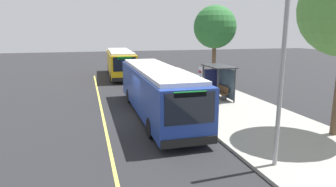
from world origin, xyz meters
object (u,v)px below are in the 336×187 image
at_px(waiting_bench, 221,92).
at_px(route_sign_post, 200,83).
at_px(transit_bus_main, 156,89).
at_px(pedestrian_commuter, 198,94).
at_px(transit_bus_second, 120,62).

distance_m(waiting_bench, route_sign_post, 4.29).
relative_size(transit_bus_main, waiting_bench, 7.61).
bearing_deg(waiting_bench, pedestrian_commuter, -48.88).
distance_m(route_sign_post, pedestrian_commuter, 1.02).
relative_size(transit_bus_second, route_sign_post, 4.02).
distance_m(transit_bus_second, route_sign_post, 17.13).
bearing_deg(pedestrian_commuter, transit_bus_second, -169.32).
height_order(waiting_bench, pedestrian_commuter, pedestrian_commuter).
relative_size(waiting_bench, route_sign_post, 0.57).
bearing_deg(waiting_bench, transit_bus_second, -157.43).
distance_m(transit_bus_main, route_sign_post, 2.71).
height_order(transit_bus_second, waiting_bench, transit_bus_second).
bearing_deg(route_sign_post, transit_bus_main, -98.77).
relative_size(transit_bus_second, pedestrian_commuter, 6.66).
height_order(transit_bus_second, route_sign_post, same).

